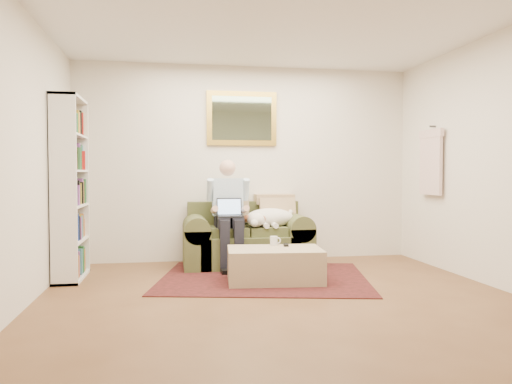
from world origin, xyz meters
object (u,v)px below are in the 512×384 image
object	(u,v)px
sofa	(247,244)
bookshelf	(70,188)
coffee_mug	(274,241)
seated_man	(229,214)
ottoman	(275,265)
sleeping_dog	(270,218)
laptop	(230,212)

from	to	relation	value
sofa	bookshelf	world-z (taller)	bookshelf
sofa	coffee_mug	bearing A→B (deg)	-76.29
seated_man	ottoman	size ratio (longest dim) A/B	1.34
sofa	sleeping_dog	xyz separation A→B (m)	(0.29, -0.08, 0.33)
sleeping_dog	sofa	bearing A→B (deg)	164.26
sleeping_dog	ottoman	distance (m)	1.04
seated_man	sofa	bearing A→B (deg)	31.45
sleeping_dog	ottoman	size ratio (longest dim) A/B	0.66
bookshelf	laptop	bearing A→B (deg)	8.08
ottoman	bookshelf	xyz separation A→B (m)	(-2.19, 0.56, 0.82)
ottoman	bookshelf	distance (m)	2.40
sleeping_dog	coffee_mug	bearing A→B (deg)	-97.80
laptop	sleeping_dog	world-z (taller)	laptop
bookshelf	coffee_mug	bearing A→B (deg)	-8.04
sleeping_dog	ottoman	world-z (taller)	sleeping_dog
seated_man	laptop	xyz separation A→B (m)	(0.00, -0.06, 0.03)
ottoman	bookshelf	bearing A→B (deg)	165.73
sofa	seated_man	distance (m)	0.48
seated_man	bookshelf	bearing A→B (deg)	-170.01
coffee_mug	ottoman	bearing A→B (deg)	-99.40
sleeping_dog	bookshelf	xyz separation A→B (m)	(-2.32, -0.38, 0.39)
sofa	coffee_mug	size ratio (longest dim) A/B	15.89
laptop	sleeping_dog	xyz separation A→B (m)	(0.52, 0.13, -0.09)
seated_man	ottoman	xyz separation A→B (m)	(0.39, -0.87, -0.49)
sofa	bookshelf	size ratio (longest dim) A/B	0.79
laptop	bookshelf	world-z (taller)	bookshelf
bookshelf	seated_man	bearing A→B (deg)	9.99
sofa	sleeping_dog	distance (m)	0.45
seated_man	laptop	distance (m)	0.07
seated_man	laptop	bearing A→B (deg)	-90.00
laptop	coffee_mug	world-z (taller)	laptop
ottoman	sleeping_dog	bearing A→B (deg)	81.79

